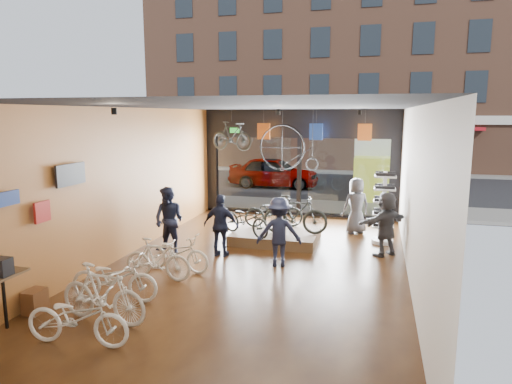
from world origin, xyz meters
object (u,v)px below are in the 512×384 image
(customer_4, at_px, (356,206))
(sunglasses_rack, at_px, (384,208))
(floor_bike_0, at_px, (77,318))
(floor_bike_3, at_px, (158,259))
(customer_3, at_px, (279,232))
(penny_farthing, at_px, (292,149))
(box_truck, at_px, (382,165))
(floor_bike_1, at_px, (103,294))
(customer_1, at_px, (169,220))
(floor_bike_4, at_px, (176,253))
(display_platform, at_px, (276,237))
(customer_2, at_px, (221,225))
(display_bike_right, at_px, (274,212))
(floor_bike_2, at_px, (114,278))
(display_bike_mid, at_px, (295,215))
(hung_bike, at_px, (232,136))
(customer_5, at_px, (386,224))
(street_car, at_px, (274,172))
(display_bike_left, at_px, (246,219))

(customer_4, relative_size, sunglasses_rack, 0.84)
(floor_bike_0, bearing_deg, floor_bike_3, -2.25)
(customer_3, bearing_deg, customer_4, -126.63)
(customer_4, relative_size, penny_farthing, 0.91)
(box_truck, distance_m, floor_bike_1, 15.39)
(customer_1, bearing_deg, floor_bike_4, -47.78)
(display_platform, xyz_separation_m, customer_2, (-1.07, -1.68, 0.66))
(display_bike_right, height_order, sunglasses_rack, sunglasses_rack)
(customer_1, bearing_deg, floor_bike_2, -73.08)
(display_bike_mid, xyz_separation_m, penny_farthing, (-0.57, 2.35, 1.65))
(floor_bike_0, height_order, floor_bike_1, floor_bike_1)
(floor_bike_2, height_order, floor_bike_4, floor_bike_2)
(penny_farthing, bearing_deg, floor_bike_4, -107.78)
(hung_bike, bearing_deg, floor_bike_3, -159.76)
(customer_5, height_order, sunglasses_rack, sunglasses_rack)
(floor_bike_3, distance_m, customer_2, 2.17)
(floor_bike_1, height_order, floor_bike_4, floor_bike_1)
(floor_bike_0, xyz_separation_m, floor_bike_4, (0.03, 3.61, -0.01))
(street_car, xyz_separation_m, floor_bike_1, (0.48, -15.62, -0.23))
(street_car, bearing_deg, customer_1, 178.99)
(floor_bike_3, bearing_deg, street_car, 2.16)
(display_bike_mid, bearing_deg, floor_bike_1, 153.61)
(display_platform, distance_m, customer_5, 3.14)
(display_bike_mid, relative_size, sunglasses_rack, 0.88)
(box_truck, bearing_deg, floor_bike_0, -106.82)
(street_car, bearing_deg, box_truck, -100.85)
(floor_bike_2, height_order, penny_farthing, penny_farthing)
(floor_bike_4, bearing_deg, floor_bike_0, -174.52)
(display_bike_mid, bearing_deg, street_car, 12.16)
(floor_bike_3, height_order, customer_4, customer_4)
(floor_bike_0, bearing_deg, sunglasses_rack, -37.43)
(box_truck, height_order, floor_bike_0, box_truck)
(box_truck, xyz_separation_m, customer_3, (-2.40, -10.82, -0.53))
(floor_bike_0, height_order, customer_1, customer_1)
(box_truck, bearing_deg, penny_farthing, -114.25)
(display_bike_mid, bearing_deg, floor_bike_3, 142.01)
(penny_farthing, bearing_deg, display_bike_right, -96.28)
(floor_bike_2, xyz_separation_m, display_bike_left, (1.42, 4.34, 0.29))
(floor_bike_0, relative_size, sunglasses_rack, 0.84)
(display_platform, bearing_deg, customer_3, -75.48)
(floor_bike_0, distance_m, hung_bike, 8.97)
(customer_4, xyz_separation_m, sunglasses_rack, (0.81, -0.92, 0.17))
(floor_bike_2, bearing_deg, floor_bike_1, -166.55)
(floor_bike_2, xyz_separation_m, penny_farthing, (2.14, 7.23, 2.04))
(display_bike_left, distance_m, customer_3, 1.91)
(street_car, distance_m, hung_bike, 8.10)
(floor_bike_2, distance_m, display_bike_left, 4.58)
(display_bike_right, relative_size, customer_2, 1.07)
(customer_1, bearing_deg, street_car, 99.66)
(customer_2, height_order, sunglasses_rack, sunglasses_rack)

